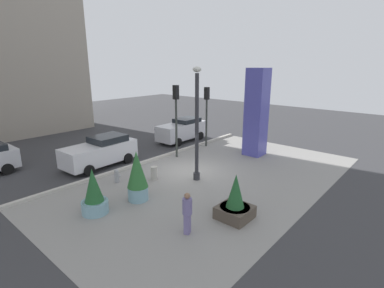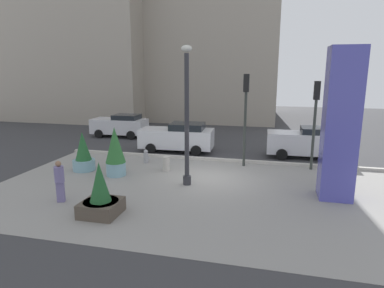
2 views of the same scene
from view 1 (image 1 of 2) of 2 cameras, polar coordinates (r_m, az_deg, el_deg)
name	(u,v)px [view 1 (image 1 of 2)]	position (r m, az deg, el deg)	size (l,w,h in m)	color
ground_plane	(146,157)	(19.93, -9.09, -2.59)	(60.00, 60.00, 0.00)	#38383A
plaza_pavement	(217,180)	(16.04, 4.98, -6.99)	(18.00, 10.00, 0.02)	gray
curb_strip	(154,159)	(19.27, -7.41, -2.91)	(18.00, 0.24, 0.16)	#B7B2A8
lamp_post	(197,127)	(15.14, 0.96, 3.28)	(0.44, 0.44, 5.99)	#2D2D33
art_pillar_blue	(256,113)	(20.07, 12.53, 6.00)	(1.24, 1.24, 5.87)	#4C4CAD
potted_plant_mid_plaza	(94,195)	(12.97, -18.69, -9.42)	(1.11, 1.11, 1.99)	#7AA8B7
potted_plant_curbside	(137,176)	(13.52, -10.70, -6.16)	(0.96, 0.96, 2.38)	#7AA8B7
potted_plant_near_left	(235,202)	(12.11, 8.47, -11.27)	(1.30, 1.30, 1.92)	#4C4238
fire_hydrant	(117,176)	(16.01, -14.57, -6.09)	(0.36, 0.26, 0.75)	#99999E
concrete_bollard	(154,173)	(15.98, -7.44, -5.71)	(0.36, 0.36, 0.75)	#B2ADA3
traffic_light_corner	(176,110)	(19.05, -3.16, 6.76)	(0.28, 0.42, 4.80)	#333833
traffic_light_far_side	(207,107)	(21.73, 2.88, 7.31)	(0.28, 0.42, 4.47)	#333833
car_curb_west	(101,151)	(18.72, -17.51, -1.39)	(4.59, 2.23, 1.80)	silver
car_intersection	(182,130)	(23.69, -1.94, 2.82)	(4.48, 2.01, 1.80)	silver
pedestrian_on_sidewalk	(187,211)	(10.90, -0.93, -13.08)	(0.47, 0.47, 1.64)	slate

